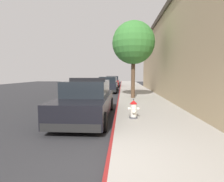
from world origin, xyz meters
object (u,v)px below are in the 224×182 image
at_px(parked_car_silver_ahead, 108,85).
at_px(parked_car_dark_far, 113,82).
at_px(fire_hydrant, 133,109).
at_px(police_cruiser, 87,100).
at_px(street_tree, 133,43).

distance_m(parked_car_silver_ahead, parked_car_dark_far, 7.46).
bearing_deg(parked_car_silver_ahead, fire_hydrant, -80.49).
height_order(police_cruiser, parked_car_dark_far, police_cruiser).
relative_size(parked_car_silver_ahead, parked_car_dark_far, 1.00).
relative_size(police_cruiser, street_tree, 0.90).
distance_m(parked_car_dark_far, fire_hydrant, 18.99).
bearing_deg(fire_hydrant, street_tree, 86.92).
height_order(parked_car_dark_far, fire_hydrant, parked_car_dark_far).
xyz_separation_m(police_cruiser, parked_car_silver_ahead, (-0.02, 10.93, -0.00)).
height_order(police_cruiser, parked_car_silver_ahead, police_cruiser).
relative_size(fire_hydrant, street_tree, 0.14).
relative_size(police_cruiser, parked_car_dark_far, 1.00).
bearing_deg(parked_car_dark_far, parked_car_silver_ahead, -90.31).
xyz_separation_m(police_cruiser, parked_car_dark_far, (0.02, 18.40, -0.00)).
distance_m(parked_car_dark_far, street_tree, 13.60).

